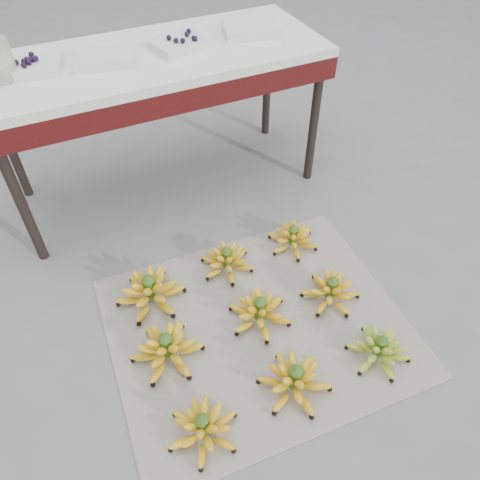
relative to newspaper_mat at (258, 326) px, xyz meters
name	(u,v)px	position (x,y,z in m)	size (l,w,h in m)	color
ground	(248,319)	(-0.02, 0.05, 0.00)	(60.00, 60.00, 0.00)	slate
newspaper_mat	(258,326)	(0.00, 0.00, 0.00)	(1.25, 1.05, 0.01)	silver
bunch_front_left	(203,428)	(-0.39, -0.34, 0.06)	(0.27, 0.27, 0.16)	yellow
bunch_front_center	(295,380)	(-0.01, -0.32, 0.06)	(0.29, 0.29, 0.17)	yellow
bunch_front_right	(379,349)	(0.37, -0.34, 0.06)	(0.31, 0.31, 0.16)	#8ABA2B
bunch_mid_left	(167,349)	(-0.40, 0.02, 0.06)	(0.37, 0.37, 0.18)	yellow
bunch_mid_center	(260,312)	(0.02, 0.03, 0.06)	(0.28, 0.28, 0.17)	yellow
bunch_mid_right	(330,291)	(0.36, -0.01, 0.06)	(0.33, 0.33, 0.16)	yellow
bunch_back_left	(150,291)	(-0.37, 0.33, 0.07)	(0.38, 0.38, 0.19)	yellow
bunch_back_center	(227,261)	(0.02, 0.36, 0.06)	(0.26, 0.26, 0.15)	yellow
bunch_back_right	(293,238)	(0.38, 0.36, 0.05)	(0.26, 0.26, 0.15)	yellow
vendor_table	(156,71)	(-0.01, 1.10, 0.69)	(1.64, 0.66, 0.79)	black
tray_far_left	(31,67)	(-0.56, 1.14, 0.81)	(0.29, 0.24, 0.07)	silver
tray_left	(105,58)	(-0.24, 1.09, 0.81)	(0.30, 0.25, 0.04)	silver
tray_right	(180,43)	(0.12, 1.10, 0.81)	(0.29, 0.24, 0.07)	silver
tray_far_right	(250,30)	(0.49, 1.10, 0.81)	(0.30, 0.25, 0.04)	silver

